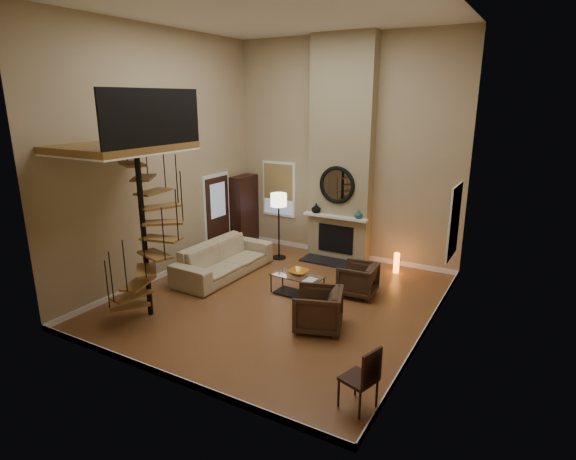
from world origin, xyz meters
The scene contains 33 objects.
ground centered at (0.00, 0.00, -0.01)m, with size 6.00×6.50×0.01m, color brown.
back_wall centered at (0.00, 3.25, 2.75)m, with size 6.00×0.02×5.50m, color tan.
front_wall centered at (0.00, -3.25, 2.75)m, with size 6.00×0.02×5.50m, color tan.
left_wall centered at (-3.00, 0.00, 2.75)m, with size 0.02×6.50×5.50m, color tan.
right_wall centered at (3.00, 0.00, 2.75)m, with size 0.02×6.50×5.50m, color tan.
ceiling centered at (0.00, 0.00, 5.50)m, with size 6.00×6.50×0.01m, color silver.
baseboard_back centered at (0.00, 3.24, 0.06)m, with size 6.00×0.02×0.12m, color white.
baseboard_front centered at (0.00, -3.24, 0.06)m, with size 6.00×0.02×0.12m, color white.
baseboard_left centered at (-2.99, 0.00, 0.06)m, with size 0.02×6.50×0.12m, color white.
baseboard_right centered at (2.99, 0.00, 0.06)m, with size 0.02×6.50×0.12m, color white.
chimney_breast centered at (0.00, 3.06, 2.75)m, with size 1.60×0.38×5.50m, color #90815D.
hearth centered at (0.00, 2.57, 0.02)m, with size 1.50×0.60×0.04m, color black.
firebox centered at (0.00, 2.86, 0.55)m, with size 0.95×0.02×0.72m, color black.
mantel centered at (0.00, 2.78, 1.15)m, with size 1.70×0.18×0.06m, color white.
mirror_frame centered at (0.00, 2.84, 1.95)m, with size 0.94×0.94×0.10m, color black.
mirror_disc centered at (0.00, 2.85, 1.95)m, with size 0.80×0.80×0.01m, color white.
vase_left centered at (-0.55, 2.82, 1.30)m, with size 0.24×0.24×0.25m, color black.
vase_right centered at (0.60, 2.82, 1.28)m, with size 0.20×0.20×0.21m, color #164D4F.
window_back centered at (-1.90, 3.22, 1.62)m, with size 1.02×0.06×1.52m.
window_right centered at (2.97, 2.00, 1.63)m, with size 0.06×1.02×1.52m.
entry_door centered at (-2.95, 1.80, 1.05)m, with size 0.10×1.05×2.16m.
loft centered at (-2.04, -1.80, 3.24)m, with size 1.70×2.20×1.09m.
spiral_stair centered at (-1.78, -1.79, 1.78)m, with size 1.47×1.47×4.06m.
hutch centered at (-2.81, 2.81, 0.95)m, with size 0.42×0.90×2.01m, color black.
sofa centered at (-1.84, 0.58, 0.40)m, with size 2.64×1.03×0.77m, color tan.
armchair_near centered at (1.40, 1.03, 0.35)m, with size 0.74×0.76×0.69m, color #3D2A1C.
armchair_far centered at (1.32, -0.67, 0.35)m, with size 0.83×0.85×0.77m, color #3D2A1C.
coffee_table centered at (0.23, 0.39, 0.28)m, with size 1.11×0.60×0.43m.
bowl centered at (0.23, 0.44, 0.50)m, with size 0.42×0.42×0.10m, color orange.
book centered at (0.58, 0.24, 0.46)m, with size 0.22×0.30×0.03m, color gray.
floor_lamp centered at (-1.31, 2.23, 1.41)m, with size 0.41×0.41×1.71m.
accent_lamp centered at (1.66, 2.71, 0.25)m, with size 0.13×0.13×0.48m, color orange.
side_chair centered at (2.79, -2.49, 0.53)m, with size 0.52×0.51×0.92m.
Camera 1 is at (4.54, -7.56, 4.03)m, focal length 28.85 mm.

